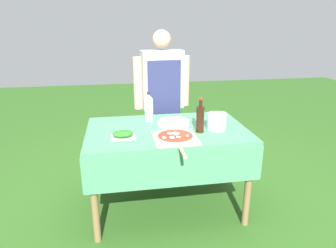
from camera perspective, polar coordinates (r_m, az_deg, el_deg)
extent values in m
plane|color=#2D5B1E|center=(2.89, -0.21, -15.45)|extent=(12.00, 12.00, 0.00)
cube|color=#478960|center=(2.54, -0.22, -1.25)|extent=(1.34, 0.84, 0.04)
cube|color=#478960|center=(2.22, 1.59, -8.77)|extent=(1.34, 0.01, 0.28)
cube|color=#478960|center=(2.99, -1.55, -1.36)|extent=(1.34, 0.01, 0.28)
cube|color=#478960|center=(2.58, -15.18, -5.36)|extent=(0.01, 0.84, 0.28)
cube|color=#478960|center=(2.78, 13.63, -3.48)|extent=(0.01, 0.84, 0.28)
cylinder|color=olive|center=(2.37, -13.85, -13.86)|extent=(0.06, 0.06, 0.74)
cylinder|color=olive|center=(2.56, 15.02, -11.29)|extent=(0.06, 0.06, 0.74)
cylinder|color=olive|center=(3.00, -13.02, -6.51)|extent=(0.06, 0.06, 0.74)
cylinder|color=olive|center=(3.15, 9.73, -4.99)|extent=(0.06, 0.06, 0.74)
cylinder|color=#4C4C51|center=(3.29, 0.21, -3.22)|extent=(0.11, 0.11, 0.78)
cylinder|color=#4C4C51|center=(3.26, -2.40, -3.50)|extent=(0.11, 0.11, 0.78)
cube|color=#99999E|center=(3.08, -1.17, 8.46)|extent=(0.44, 0.22, 0.58)
cube|color=navy|center=(3.04, -0.68, 4.07)|extent=(0.34, 0.04, 0.85)
cylinder|color=tan|center=(3.16, 3.22, 8.20)|extent=(0.09, 0.09, 0.52)
cylinder|color=tan|center=(3.04, -5.73, 7.71)|extent=(0.09, 0.09, 0.52)
sphere|color=tan|center=(3.04, -1.22, 15.89)|extent=(0.18, 0.18, 0.18)
cube|color=#D1B27F|center=(2.31, 1.38, -2.70)|extent=(0.34, 0.34, 0.01)
cylinder|color=#D1B27F|center=(2.08, 2.75, -5.30)|extent=(0.02, 0.19, 0.02)
cylinder|color=beige|center=(2.31, 1.39, -2.42)|extent=(0.31, 0.31, 0.01)
cylinder|color=red|center=(2.30, 1.39, -2.22)|extent=(0.27, 0.27, 0.00)
ellipsoid|color=white|center=(2.32, 0.47, -1.80)|extent=(0.05, 0.04, 0.02)
ellipsoid|color=white|center=(2.28, 3.72, -2.24)|extent=(0.03, 0.04, 0.01)
ellipsoid|color=white|center=(2.23, -0.71, -2.63)|extent=(0.05, 0.05, 0.01)
ellipsoid|color=white|center=(2.30, 1.55, -1.97)|extent=(0.05, 0.05, 0.02)
ellipsoid|color=white|center=(2.26, 2.01, -2.49)|extent=(0.05, 0.04, 0.01)
ellipsoid|color=white|center=(2.32, 1.73, -1.80)|extent=(0.05, 0.06, 0.01)
ellipsoid|color=white|center=(2.35, 1.29, -1.61)|extent=(0.04, 0.04, 0.01)
ellipsoid|color=white|center=(2.24, 0.73, -2.58)|extent=(0.06, 0.06, 0.01)
ellipsoid|color=#286B23|center=(2.31, 3.73, -2.11)|extent=(0.01, 0.03, 0.00)
ellipsoid|color=#286B23|center=(2.29, 0.77, -2.19)|extent=(0.03, 0.02, 0.00)
ellipsoid|color=#286B23|center=(2.36, 0.05, -1.62)|extent=(0.04, 0.04, 0.00)
cylinder|color=black|center=(2.44, 6.14, 0.83)|extent=(0.07, 0.07, 0.21)
cylinder|color=black|center=(2.40, 6.25, 3.92)|extent=(0.03, 0.03, 0.06)
cylinder|color=#B22823|center=(2.39, 6.28, 4.79)|extent=(0.03, 0.03, 0.02)
cylinder|color=silver|center=(2.71, -3.66, 2.69)|extent=(0.08, 0.08, 0.20)
cone|color=silver|center=(2.68, -3.72, 5.24)|extent=(0.08, 0.08, 0.05)
cylinder|color=#232326|center=(2.68, -3.73, 5.91)|extent=(0.03, 0.03, 0.02)
cube|color=silver|center=(2.37, -8.55, -2.44)|extent=(0.20, 0.15, 0.01)
ellipsoid|color=#286B23|center=(2.36, -8.58, -1.83)|extent=(0.17, 0.13, 0.05)
cylinder|color=silver|center=(2.53, 9.24, 0.48)|extent=(0.16, 0.16, 0.13)
cylinder|color=white|center=(2.62, 1.08, -0.15)|extent=(0.27, 0.27, 0.00)
cylinder|color=white|center=(2.62, 1.08, -0.05)|extent=(0.27, 0.27, 0.00)
cylinder|color=white|center=(2.62, 1.08, 0.06)|extent=(0.27, 0.27, 0.00)
cylinder|color=white|center=(2.61, 1.08, 0.16)|extent=(0.27, 0.27, 0.00)
cylinder|color=white|center=(2.61, 1.08, 0.27)|extent=(0.27, 0.27, 0.00)
cylinder|color=white|center=(2.61, 1.08, 0.37)|extent=(0.27, 0.27, 0.00)
cylinder|color=white|center=(2.61, 1.08, 0.47)|extent=(0.27, 0.27, 0.00)
cylinder|color=white|center=(2.61, 1.08, 0.58)|extent=(0.27, 0.27, 0.00)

